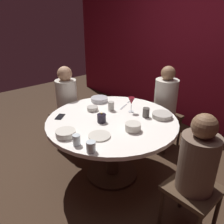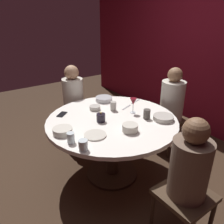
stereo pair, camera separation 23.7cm
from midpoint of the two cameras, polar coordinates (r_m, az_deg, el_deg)
name	(u,v)px [view 1 (the left image)]	position (r m, az deg, el deg)	size (l,w,h in m)	color
ground_plane	(112,173)	(2.80, -2.51, -15.38)	(8.00, 8.00, 0.00)	#382619
back_wall	(205,48)	(3.65, 20.91, 15.04)	(6.00, 0.10, 2.60)	maroon
dining_table	(112,130)	(2.47, -2.76, -4.74)	(1.41, 1.41, 0.73)	white
seated_diner_left	(67,98)	(3.13, -13.60, 3.38)	(0.40, 0.40, 1.15)	#3F2D1E
seated_diner_back	(166,99)	(3.06, 11.37, 3.25)	(0.40, 0.40, 1.16)	#3F2D1E
seated_diner_right	(197,164)	(1.87, 17.52, -12.66)	(0.40, 0.40, 1.13)	#3F2D1E
candle_holder	(102,118)	(2.33, -5.60, -1.64)	(0.09, 0.09, 0.11)	black
wine_glass	(131,101)	(2.52, 2.29, 2.64)	(0.08, 0.08, 0.18)	silver
dinner_plate	(99,136)	(2.08, -6.51, -6.14)	(0.21, 0.21, 0.01)	beige
cell_phone	(60,117)	(2.54, -15.74, -1.21)	(0.07, 0.14, 0.01)	black
bowl_serving_large	(99,99)	(2.88, -5.60, 3.18)	(0.21, 0.21, 0.05)	#B7B7BC
bowl_salad_center	(66,133)	(2.14, -14.90, -5.38)	(0.19, 0.19, 0.06)	beige
bowl_small_white	(162,115)	(2.46, 10.00, -0.91)	(0.22, 0.22, 0.05)	#B2ADA3
bowl_sauce_side	(133,127)	(2.16, 2.24, -3.90)	(0.15, 0.15, 0.07)	beige
bowl_rice_portion	(93,109)	(2.62, -7.57, 0.82)	(0.13, 0.13, 0.05)	#B2ADA3
cup_near_candle	(77,140)	(1.97, -12.49, -7.08)	(0.07, 0.07, 0.10)	silver
cup_by_left_diner	(91,147)	(1.87, -9.07, -8.82)	(0.08, 0.08, 0.09)	silver
cup_by_right_diner	(111,106)	(2.59, -2.83, 1.47)	(0.07, 0.07, 0.11)	#B2ADA3
cup_center_front	(146,113)	(2.44, 5.93, -0.19)	(0.07, 0.07, 0.10)	#4C4742
fork_near_plate	(131,101)	(2.89, 2.51, 2.88)	(0.02, 0.18, 0.01)	#B7B7BC
knife_near_plate	(124,107)	(2.70, 0.47, 1.33)	(0.02, 0.18, 0.01)	#B7B7BC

